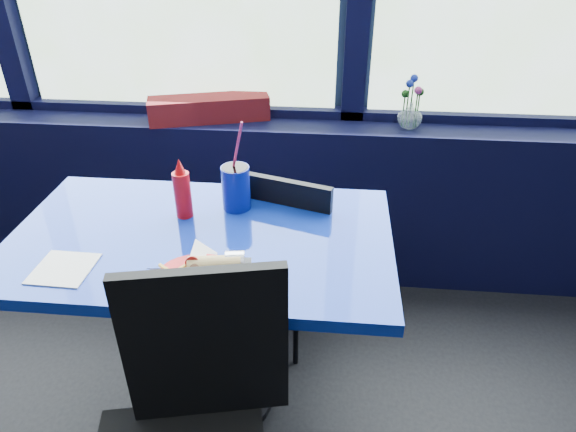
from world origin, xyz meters
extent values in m
cube|color=black|center=(0.00, 2.87, 0.40)|extent=(5.00, 0.26, 0.80)
cube|color=black|center=(0.00, 2.95, 0.81)|extent=(4.80, 0.08, 0.06)
cylinder|color=black|center=(0.30, 2.00, 0.01)|extent=(0.44, 0.44, 0.03)
cylinder|color=black|center=(0.30, 2.00, 0.34)|extent=(0.12, 0.12, 0.68)
cube|color=#0D2997|center=(0.30, 2.00, 0.73)|extent=(1.20, 0.70, 0.04)
cube|color=black|center=(0.41, 1.58, 0.71)|extent=(0.40, 0.12, 0.47)
cube|color=black|center=(0.48, 2.40, 0.41)|extent=(0.47, 0.47, 0.04)
cube|color=black|center=(0.53, 2.23, 0.63)|extent=(0.35, 0.13, 0.42)
cylinder|color=black|center=(0.68, 2.51, 0.19)|extent=(0.02, 0.02, 0.39)
cylinder|color=black|center=(0.59, 2.20, 0.19)|extent=(0.02, 0.02, 0.39)
cylinder|color=black|center=(0.37, 2.60, 0.19)|extent=(0.02, 0.02, 0.39)
cylinder|color=black|center=(0.28, 2.29, 0.19)|extent=(0.02, 0.02, 0.39)
cube|color=maroon|center=(0.14, 2.86, 0.85)|extent=(0.55, 0.28, 0.11)
imported|color=silver|center=(1.03, 2.85, 0.85)|extent=(0.15, 0.15, 0.11)
cylinder|color=#1E5919|center=(1.01, 2.85, 0.89)|extent=(0.01, 0.01, 0.18)
sphere|color=#203ABB|center=(1.01, 2.85, 0.99)|extent=(0.03, 0.03, 0.03)
cylinder|color=#1E5919|center=(1.05, 2.84, 0.88)|extent=(0.01, 0.01, 0.16)
sphere|color=#ED45A0|center=(1.05, 2.84, 0.97)|extent=(0.03, 0.03, 0.03)
cylinder|color=#1E5919|center=(1.03, 2.87, 0.90)|extent=(0.01, 0.01, 0.20)
sphere|color=#203ABB|center=(1.03, 2.87, 1.01)|extent=(0.03, 0.03, 0.03)
cylinder|color=#1E5919|center=(1.00, 2.87, 0.87)|extent=(0.01, 0.01, 0.13)
sphere|color=#1E5919|center=(1.00, 2.87, 0.95)|extent=(0.03, 0.03, 0.03)
cylinder|color=#1E5919|center=(1.06, 2.86, 0.87)|extent=(0.01, 0.01, 0.14)
sphere|color=#1E5919|center=(1.06, 2.86, 0.96)|extent=(0.03, 0.03, 0.03)
cylinder|color=red|center=(0.36, 1.76, 0.77)|extent=(0.28, 0.28, 0.04)
cylinder|color=white|center=(0.36, 1.76, 0.76)|extent=(0.27, 0.27, 0.00)
cylinder|color=silver|center=(0.45, 1.79, 0.80)|extent=(0.06, 0.08, 0.07)
sphere|color=brown|center=(0.35, 1.75, 0.80)|extent=(0.05, 0.05, 0.05)
cylinder|color=#A91712|center=(0.34, 1.76, 0.82)|extent=(0.04, 0.04, 0.01)
cylinder|color=red|center=(0.22, 2.11, 0.83)|extent=(0.06, 0.06, 0.16)
cone|color=red|center=(0.22, 2.11, 0.93)|extent=(0.04, 0.04, 0.05)
cylinder|color=navy|center=(0.38, 2.18, 0.83)|extent=(0.10, 0.10, 0.15)
cylinder|color=black|center=(0.38, 2.18, 0.90)|extent=(0.09, 0.09, 0.01)
cylinder|color=#E12F5F|center=(0.39, 2.18, 0.97)|extent=(0.06, 0.06, 0.21)
cube|color=white|center=(-0.05, 1.79, 0.75)|extent=(0.16, 0.16, 0.00)
camera|label=1|loc=(0.70, 0.69, 1.64)|focal=32.00mm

